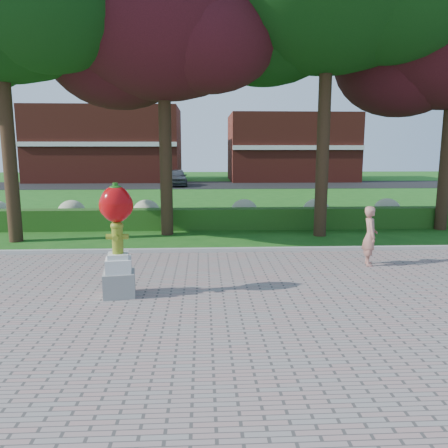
% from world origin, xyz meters
% --- Properties ---
extents(ground, '(100.00, 100.00, 0.00)m').
position_xyz_m(ground, '(0.00, 0.00, 0.00)').
color(ground, '#1B5916').
rests_on(ground, ground).
extents(walkway, '(40.00, 14.00, 0.04)m').
position_xyz_m(walkway, '(0.00, -4.00, 0.02)').
color(walkway, gray).
rests_on(walkway, ground).
extents(curb, '(40.00, 0.18, 0.15)m').
position_xyz_m(curb, '(0.00, 3.00, 0.07)').
color(curb, '#ADADA5').
rests_on(curb, ground).
extents(lawn_hedge, '(24.00, 0.70, 0.80)m').
position_xyz_m(lawn_hedge, '(0.00, 7.00, 0.40)').
color(lawn_hedge, '#154413').
rests_on(lawn_hedge, ground).
extents(hydrangea_row, '(20.10, 1.10, 0.99)m').
position_xyz_m(hydrangea_row, '(0.57, 8.00, 0.55)').
color(hydrangea_row, '#B8B98D').
rests_on(hydrangea_row, ground).
extents(street, '(50.00, 8.00, 0.02)m').
position_xyz_m(street, '(0.00, 28.00, 0.01)').
color(street, black).
rests_on(street, ground).
extents(building_left, '(14.00, 8.00, 7.00)m').
position_xyz_m(building_left, '(-10.00, 34.00, 3.50)').
color(building_left, maroon).
rests_on(building_left, ground).
extents(building_right, '(12.00, 8.00, 6.40)m').
position_xyz_m(building_right, '(8.00, 34.00, 3.20)').
color(building_right, maroon).
rests_on(building_right, ground).
extents(tree_mid_left, '(8.25, 7.04, 10.69)m').
position_xyz_m(tree_mid_left, '(-2.10, 6.08, 7.30)').
color(tree_mid_left, black).
rests_on(tree_mid_left, ground).
extents(hydrant_sculpture, '(0.73, 0.73, 2.37)m').
position_xyz_m(hydrant_sculpture, '(-2.45, -0.86, 1.29)').
color(hydrant_sculpture, gray).
rests_on(hydrant_sculpture, walkway).
extents(woman, '(0.47, 0.63, 1.57)m').
position_xyz_m(woman, '(3.69, 1.31, 0.83)').
color(woman, '#B07364').
rests_on(woman, walkway).
extents(parked_car, '(1.99, 4.28, 1.42)m').
position_xyz_m(parked_car, '(-2.90, 27.19, 0.73)').
color(parked_car, '#44474C').
rests_on(parked_car, street).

